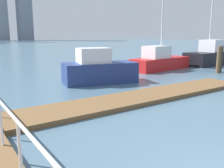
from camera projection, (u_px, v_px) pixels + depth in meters
ground_plane at (6, 71)px, 20.07m from camera, size 300.00×300.00×0.00m
floating_dock at (141, 97)px, 11.02m from camera, size 13.26×2.00×0.18m
dock_piling_0 at (220, 59)px, 18.89m from camera, size 0.29×0.29×2.07m
dock_piling_3 at (219, 60)px, 18.55m from camera, size 0.30×0.30×2.03m
moored_boat_0 at (210, 55)px, 23.97m from camera, size 5.74×2.58×9.96m
moored_boat_1 at (160, 61)px, 20.50m from camera, size 6.14×2.56×7.10m
moored_boat_3 at (99, 69)px, 14.77m from camera, size 4.70×2.79×2.13m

